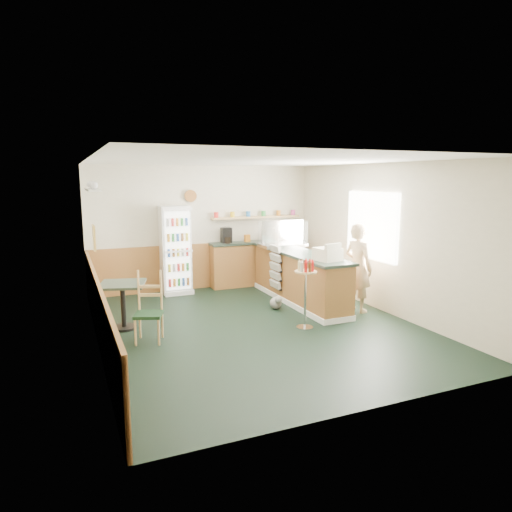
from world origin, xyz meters
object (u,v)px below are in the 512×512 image
drinks_fridge (176,250)px  shopkeeper (358,268)px  cafe_chair (147,305)px  cash_register (327,254)px  condiment_stand (306,282)px  display_case (283,234)px  cafe_table (123,297)px

drinks_fridge → shopkeeper: drinks_fridge is taller
drinks_fridge → cafe_chair: size_ratio=1.75×
cash_register → cafe_chair: bearing=169.3°
drinks_fridge → condiment_stand: drinks_fridge is taller
cafe_chair → shopkeeper: bearing=20.8°
shopkeeper → condiment_stand: (-1.36, -0.48, -0.05)m
drinks_fridge → shopkeeper: bearing=-43.7°
shopkeeper → condiment_stand: bearing=96.2°
display_case → cash_register: display_case is taller
cash_register → cafe_table: bearing=158.0°
shopkeeper → cafe_table: bearing=67.8°
shopkeeper → cafe_chair: shopkeeper is taller
display_case → shopkeeper: (0.70, -1.70, -0.46)m
shopkeeper → condiment_stand: 1.45m
display_case → cash_register: 1.77m
cash_register → cafe_chair: cash_register is taller
display_case → cafe_chair: 3.65m
cafe_chair → cash_register: bearing=19.9°
shopkeeper → cafe_chair: bearing=77.3°
cafe_chair → cafe_table: bearing=132.1°
display_case → condiment_stand: bearing=-106.9°
cash_register → shopkeeper: 0.77m
drinks_fridge → cafe_chair: drinks_fridge is taller
condiment_stand → drinks_fridge: bearing=114.1°
drinks_fridge → condiment_stand: bearing=-65.9°
cash_register → cafe_table: 3.52m
cafe_table → shopkeeper: bearing=-8.9°
condiment_stand → cafe_table: size_ratio=1.30×
cash_register → condiment_stand: bearing=-157.7°
display_case → cafe_table: bearing=-162.7°
cafe_table → condiment_stand: bearing=-22.4°
drinks_fridge → cash_register: (2.06, -2.69, 0.19)m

